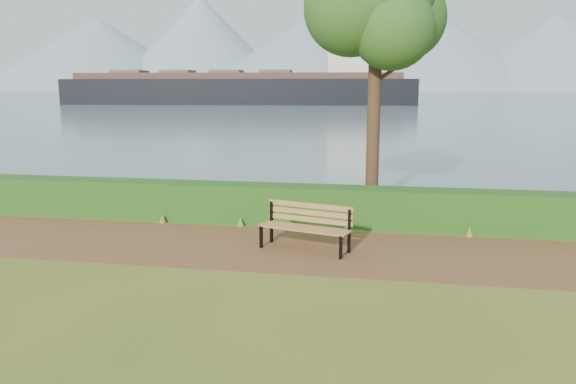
# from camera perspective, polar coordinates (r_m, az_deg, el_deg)

# --- Properties ---
(ground) EXTENTS (140.00, 140.00, 0.00)m
(ground) POSITION_cam_1_polar(r_m,az_deg,el_deg) (12.18, -2.29, -6.09)
(ground) COLOR #53621C
(ground) RESTS_ON ground
(path) EXTENTS (40.00, 3.40, 0.01)m
(path) POSITION_cam_1_polar(r_m,az_deg,el_deg) (12.46, -1.99, -5.67)
(path) COLOR brown
(path) RESTS_ON ground
(hedge) EXTENTS (32.00, 0.85, 1.00)m
(hedge) POSITION_cam_1_polar(r_m,az_deg,el_deg) (14.53, -0.10, -1.27)
(hedge) COLOR #164012
(hedge) RESTS_ON ground
(water) EXTENTS (700.00, 510.00, 0.00)m
(water) POSITION_cam_1_polar(r_m,az_deg,el_deg) (271.42, 9.78, 9.87)
(water) COLOR #476273
(water) RESTS_ON ground
(mountains) EXTENTS (585.00, 190.00, 70.00)m
(mountains) POSITION_cam_1_polar(r_m,az_deg,el_deg) (418.30, 8.81, 13.95)
(mountains) COLOR gray
(mountains) RESTS_ON ground
(bench) EXTENTS (2.08, 1.11, 1.00)m
(bench) POSITION_cam_1_polar(r_m,az_deg,el_deg) (12.20, 1.89, -3.24)
(bench) COLOR black
(bench) RESTS_ON ground
(tree) EXTENTS (3.72, 3.22, 7.61)m
(tree) POSITION_cam_1_polar(r_m,az_deg,el_deg) (15.56, 9.00, 18.49)
(tree) COLOR #362316
(tree) RESTS_ON ground
(cargo_ship) EXTENTS (66.46, 16.58, 19.97)m
(cargo_ship) POSITION_cam_1_polar(r_m,az_deg,el_deg) (108.02, -3.77, 10.45)
(cargo_ship) COLOR black
(cargo_ship) RESTS_ON ground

